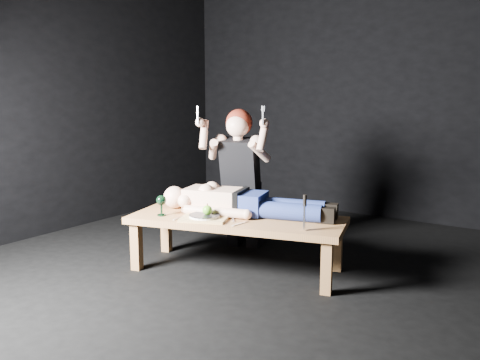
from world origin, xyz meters
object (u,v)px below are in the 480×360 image
(goblet, at_px, (161,205))
(kneeling_woman, at_px, (243,178))
(carving_knife, at_px, (305,213))
(table, at_px, (237,244))
(serving_tray, at_px, (204,218))
(lying_man, at_px, (247,200))

(goblet, bearing_deg, kneeling_woman, 74.77)
(kneeling_woman, distance_m, carving_knife, 1.13)
(table, bearing_deg, serving_tray, -141.18)
(lying_man, relative_size, goblet, 9.56)
(lying_man, xyz_separation_m, serving_tray, (-0.18, -0.35, -0.11))
(kneeling_woman, bearing_deg, table, -76.08)
(lying_man, bearing_deg, goblet, -156.64)
(carving_knife, bearing_deg, kneeling_woman, 132.69)
(lying_man, distance_m, goblet, 0.71)
(kneeling_woman, height_order, carving_knife, kneeling_woman)
(table, relative_size, lying_man, 1.07)
(lying_man, height_order, goblet, lying_man)
(serving_tray, bearing_deg, carving_knife, 11.23)
(kneeling_woman, relative_size, carving_knife, 5.06)
(table, bearing_deg, lying_man, 67.88)
(table, xyz_separation_m, goblet, (-0.54, -0.31, 0.31))
(lying_man, height_order, carving_knife, carving_knife)
(serving_tray, height_order, goblet, goblet)
(table, distance_m, serving_tray, 0.36)
(table, distance_m, kneeling_woman, 0.77)
(table, xyz_separation_m, serving_tray, (-0.16, -0.22, 0.24))
(kneeling_woman, relative_size, goblet, 7.88)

